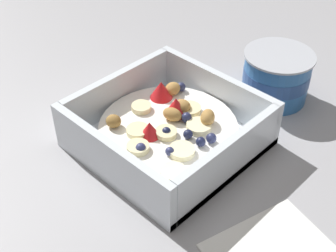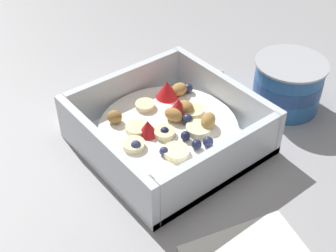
% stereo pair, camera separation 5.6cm
% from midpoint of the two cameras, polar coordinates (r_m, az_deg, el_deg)
% --- Properties ---
extents(ground_plane, '(2.40, 2.40, 0.00)m').
position_cam_midpoint_polar(ground_plane, '(0.58, -2.03, -2.83)').
color(ground_plane, '#9E9EA3').
extents(fruit_bowl, '(0.20, 0.20, 0.06)m').
position_cam_midpoint_polar(fruit_bowl, '(0.57, -2.81, -0.72)').
color(fruit_bowl, white).
rests_on(fruit_bowl, ground).
extents(spoon, '(0.09, 0.17, 0.01)m').
position_cam_midpoint_polar(spoon, '(0.69, -6.64, 5.23)').
color(spoon, silver).
rests_on(spoon, ground).
extents(yogurt_cup, '(0.10, 0.10, 0.07)m').
position_cam_midpoint_polar(yogurt_cup, '(0.65, 10.82, 5.99)').
color(yogurt_cup, '#3370B7').
rests_on(yogurt_cup, ground).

